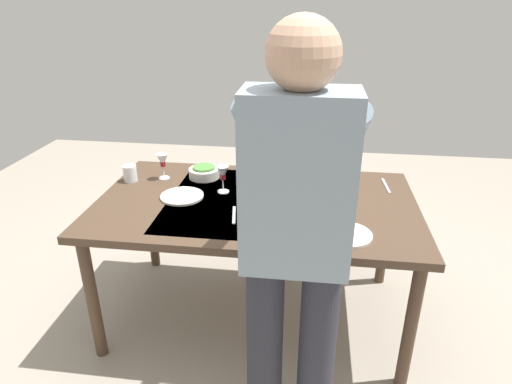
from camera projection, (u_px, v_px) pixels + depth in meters
The scene contains 17 objects.
ground_plane at pixel (256, 313), 2.61m from camera, with size 6.00×6.00×0.00m, color #9E9384.
dining_table at pixel (256, 212), 2.33m from camera, with size 1.67×0.98×0.74m.
chair_near at pixel (306, 177), 3.15m from camera, with size 0.40×0.40×0.91m.
person_server at pixel (295, 240), 1.50m from camera, with size 0.42×0.61×1.69m.
wine_bottle at pixel (308, 219), 1.88m from camera, with size 0.07×0.07×0.30m.
wine_glass_left at pixel (223, 174), 2.36m from camera, with size 0.07×0.07×0.15m.
wine_glass_right at pixel (163, 162), 2.53m from camera, with size 0.07×0.07×0.15m.
water_cup_near_left at pixel (277, 216), 2.03m from camera, with size 0.07×0.07×0.11m, color silver.
water_cup_near_right at pixel (130, 173), 2.53m from camera, with size 0.08×0.08×0.09m, color silver.
water_cup_far_left at pixel (274, 174), 2.50m from camera, with size 0.08×0.08×0.11m, color silver.
serving_bowl_pasta at pixel (313, 177), 2.50m from camera, with size 0.30×0.30×0.07m.
side_bowl_salad at pixel (204, 172), 2.58m from camera, with size 0.18×0.18×0.07m.
side_bowl_bread at pixel (299, 204), 2.19m from camera, with size 0.16×0.16×0.07m.
dinner_plate_near at pixel (182, 196), 2.34m from camera, with size 0.23×0.23×0.01m, color silver.
dinner_plate_far at pixel (346, 234), 1.97m from camera, with size 0.23×0.23×0.01m, color silver.
table_knife at pixel (386, 186), 2.48m from camera, with size 0.01×0.20×0.01m, color silver.
table_fork at pixel (234, 215), 2.15m from camera, with size 0.01×0.18×0.01m, color silver.
Camera 1 is at (-0.27, 2.06, 1.74)m, focal length 30.81 mm.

